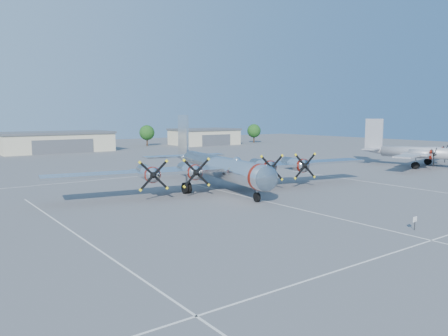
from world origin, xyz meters
TOP-DOWN VIEW (x-y plane):
  - ground at (0.00, 0.00)m, footprint 260.00×260.00m
  - parking_lines at (0.00, -1.75)m, footprint 60.00×50.08m
  - hangar_center at (0.00, 81.96)m, footprint 28.60×14.60m
  - hangar_east at (48.00, 81.96)m, footprint 20.60×14.60m
  - tree_east at (30.00, 88.00)m, footprint 4.80×4.80m
  - tree_far_east at (68.00, 80.00)m, footprint 4.80×4.80m
  - main_bomber_b29 at (0.79, 8.08)m, footprint 49.25×37.94m
  - twin_engine_east at (46.18, 6.14)m, footprint 33.03×27.39m
  - info_placard at (1.86, -19.50)m, footprint 0.62×0.10m

SIDE VIEW (x-z plane):
  - ground at x=0.00m, z-range 0.00..0.00m
  - main_bomber_b29 at x=0.79m, z-range -4.92..4.92m
  - twin_engine_east at x=46.18m, z-range -4.54..4.54m
  - parking_lines at x=0.00m, z-range 0.00..0.01m
  - info_placard at x=1.86m, z-range 0.24..1.42m
  - hangar_center at x=0.00m, z-range 0.01..5.41m
  - hangar_east at x=48.00m, z-range 0.01..5.41m
  - tree_east at x=30.00m, z-range 0.90..7.54m
  - tree_far_east at x=68.00m, z-range 0.90..7.54m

